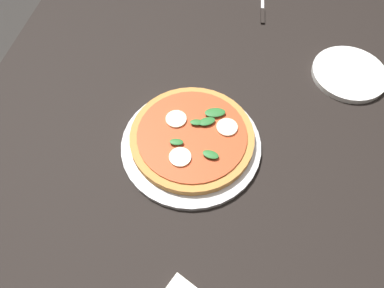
{
  "coord_description": "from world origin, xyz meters",
  "views": [
    {
      "loc": [
        0.49,
        0.09,
        1.48
      ],
      "look_at": [
        0.06,
        0.0,
        0.78
      ],
      "focal_mm": 34.42,
      "sensor_mm": 36.0,
      "label": 1
    }
  ],
  "objects_px": {
    "dining_table": "(196,145)",
    "serving_tray": "(192,145)",
    "pizza": "(192,137)",
    "plate_white": "(349,74)",
    "knife": "(263,10)"
  },
  "relations": [
    {
      "from": "pizza",
      "to": "dining_table",
      "type": "bearing_deg",
      "value": -178.71
    },
    {
      "from": "pizza",
      "to": "plate_white",
      "type": "distance_m",
      "value": 0.45
    },
    {
      "from": "pizza",
      "to": "knife",
      "type": "height_order",
      "value": "pizza"
    },
    {
      "from": "dining_table",
      "to": "pizza",
      "type": "height_order",
      "value": "pizza"
    },
    {
      "from": "serving_tray",
      "to": "pizza",
      "type": "relative_size",
      "value": 1.13
    },
    {
      "from": "dining_table",
      "to": "pizza",
      "type": "bearing_deg",
      "value": 1.29
    },
    {
      "from": "serving_tray",
      "to": "knife",
      "type": "distance_m",
      "value": 0.52
    },
    {
      "from": "dining_table",
      "to": "pizza",
      "type": "distance_m",
      "value": 0.12
    },
    {
      "from": "dining_table",
      "to": "serving_tray",
      "type": "relative_size",
      "value": 4.61
    },
    {
      "from": "serving_tray",
      "to": "plate_white",
      "type": "xyz_separation_m",
      "value": [
        -0.29,
        0.36,
        0.0
      ]
    },
    {
      "from": "pizza",
      "to": "plate_white",
      "type": "relative_size",
      "value": 1.47
    },
    {
      "from": "dining_table",
      "to": "plate_white",
      "type": "xyz_separation_m",
      "value": [
        -0.23,
        0.36,
        0.1
      ]
    },
    {
      "from": "pizza",
      "to": "knife",
      "type": "xyz_separation_m",
      "value": [
        -0.49,
        0.12,
        -0.02
      ]
    },
    {
      "from": "serving_tray",
      "to": "pizza",
      "type": "xyz_separation_m",
      "value": [
        -0.01,
        -0.0,
        0.02
      ]
    },
    {
      "from": "dining_table",
      "to": "plate_white",
      "type": "relative_size",
      "value": 7.66
    }
  ]
}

